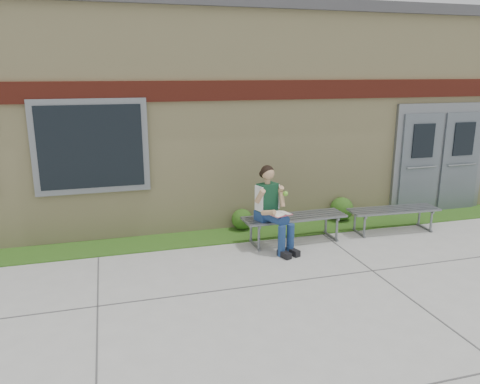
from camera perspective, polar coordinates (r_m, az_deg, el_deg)
name	(u,v)px	position (r m, az deg, el deg)	size (l,w,h in m)	color
ground	(327,294)	(6.61, 10.59, -12.12)	(80.00, 80.00, 0.00)	#9E9E99
grass_strip	(265,232)	(8.81, 3.07, -4.88)	(16.00, 0.80, 0.02)	#1A4612
school_building	(221,106)	(11.59, -2.34, 10.40)	(16.20, 6.22, 4.20)	beige
bench_left	(294,222)	(8.28, 6.63, -3.64)	(1.85, 0.56, 0.48)	slate
bench_right	(393,214)	(9.22, 18.20, -2.56)	(1.73, 0.56, 0.44)	slate
girl	(273,207)	(7.81, 4.00, -1.82)	(0.62, 0.89, 1.42)	navy
shrub_mid	(242,219)	(8.86, 0.25, -3.34)	(0.39, 0.39, 0.39)	#1A4612
shrub_east	(342,209)	(9.62, 12.30, -2.01)	(0.46, 0.46, 0.46)	#1A4612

